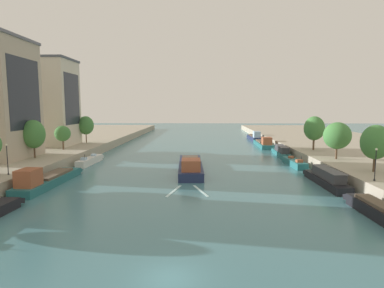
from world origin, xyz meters
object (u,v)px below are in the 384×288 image
at_px(moored_boat_left_upstream, 47,179).
at_px(lamppost_left_bank, 7,158).
at_px(tree_left_far, 63,134).
at_px(moored_boat_right_second, 327,178).
at_px(moored_boat_right_midway, 383,211).
at_px(moored_boat_right_far, 263,143).
at_px(tree_right_past_mid, 314,128).
at_px(barge_midriver, 190,166).
at_px(moored_boat_left_lone, 90,160).
at_px(tree_left_second, 33,134).
at_px(lamppost_right_bank, 376,163).
at_px(tree_right_end_of_row, 376,142).
at_px(tree_right_third, 337,136).
at_px(moored_boat_right_downstream, 254,137).
at_px(tree_left_past_mid, 86,125).
at_px(moored_boat_right_gap_after, 281,152).
at_px(moored_boat_right_upstream, 294,162).

height_order(moored_boat_left_upstream, lamppost_left_bank, lamppost_left_bank).
bearing_deg(tree_left_far, moored_boat_right_second, -23.99).
bearing_deg(tree_left_far, moored_boat_left_upstream, -71.26).
bearing_deg(moored_boat_right_second, moored_boat_right_midway, -89.98).
height_order(moored_boat_right_far, tree_right_past_mid, tree_right_past_mid).
distance_m(barge_midriver, moored_boat_left_lone, 21.22).
distance_m(moored_boat_left_lone, moored_boat_right_midway, 50.12).
height_order(tree_left_second, lamppost_right_bank, tree_left_second).
bearing_deg(tree_right_end_of_row, tree_left_second, 169.04).
height_order(tree_left_second, tree_right_end_of_row, tree_left_second).
distance_m(moored_boat_left_upstream, tree_right_third, 47.81).
bearing_deg(moored_boat_right_downstream, lamppost_left_bank, -123.70).
relative_size(moored_boat_left_upstream, moored_boat_right_midway, 1.40).
height_order(barge_midriver, moored_boat_left_upstream, moored_boat_left_upstream).
bearing_deg(moored_boat_left_upstream, moored_boat_left_lone, 90.13).
relative_size(tree_left_past_mid, tree_right_third, 1.05).
bearing_deg(tree_right_end_of_row, moored_boat_right_gap_after, 102.20).
distance_m(moored_boat_right_upstream, tree_left_second, 48.55).
distance_m(tree_left_second, tree_left_past_mid, 24.47).
xyz_separation_m(tree_left_past_mid, tree_right_end_of_row, (54.23, -35.04, -0.22)).
relative_size(moored_boat_right_second, moored_boat_right_far, 0.79).
distance_m(moored_boat_left_lone, tree_left_far, 10.71).
distance_m(moored_boat_left_lone, moored_boat_right_gap_after, 42.15).
bearing_deg(moored_boat_left_upstream, tree_left_second, 124.08).
relative_size(moored_boat_right_second, moored_boat_right_upstream, 1.25).
xyz_separation_m(barge_midriver, moored_boat_right_far, (19.53, 34.88, -0.03)).
height_order(moored_boat_right_upstream, lamppost_right_bank, lamppost_right_bank).
bearing_deg(tree_right_end_of_row, tree_right_third, 93.20).
bearing_deg(tree_left_second, tree_right_past_mid, 12.68).
relative_size(tree_right_past_mid, lamppost_left_bank, 1.69).
height_order(tree_left_second, tree_left_past_mid, tree_left_second).
xyz_separation_m(tree_right_past_mid, lamppost_right_bank, (-2.41, -28.32, -2.35)).
xyz_separation_m(tree_left_past_mid, tree_right_third, (53.61, -24.01, -0.31)).
height_order(moored_boat_right_second, tree_right_third, tree_right_third).
bearing_deg(lamppost_left_bank, moored_boat_left_upstream, 28.62).
xyz_separation_m(tree_right_end_of_row, lamppost_right_bank, (-2.90, -5.60, -1.95)).
bearing_deg(tree_left_second, lamppost_left_bank, -74.21).
distance_m(tree_left_past_mid, lamppost_left_bank, 38.85).
xyz_separation_m(barge_midriver, tree_left_past_mid, (-27.88, 25.36, 5.57)).
height_order(barge_midriver, moored_boat_right_far, moored_boat_right_far).
xyz_separation_m(lamppost_left_bank, lamppost_right_bank, (47.66, -2.02, -0.07)).
distance_m(barge_midriver, moored_boat_left_upstream, 22.98).
relative_size(moored_boat_right_midway, tree_right_end_of_row, 1.70).
xyz_separation_m(moored_boat_left_upstream, moored_boat_left_lone, (-0.04, 17.57, -0.28)).
relative_size(moored_boat_right_far, tree_left_past_mid, 2.40).
bearing_deg(moored_boat_right_midway, moored_boat_left_upstream, 162.80).
xyz_separation_m(moored_boat_right_downstream, lamppost_right_bank, (3.52, -68.20, 3.38)).
xyz_separation_m(moored_boat_right_upstream, tree_right_end_of_row, (6.61, -15.49, 5.70)).
relative_size(moored_boat_right_far, lamppost_left_bank, 3.85).
relative_size(barge_midriver, moored_boat_right_far, 1.20).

